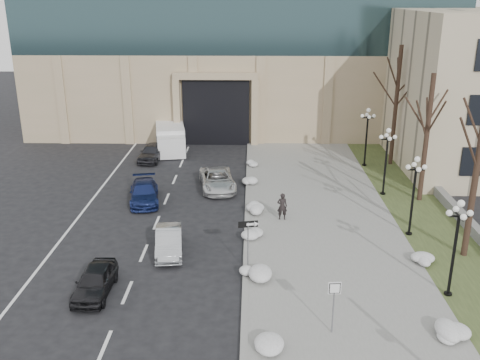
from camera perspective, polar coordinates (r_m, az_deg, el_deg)
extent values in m
cube|color=gray|center=(32.64, 8.71, -4.60)|extent=(9.00, 40.00, 0.12)
cube|color=gray|center=(32.36, 0.76, -4.57)|extent=(0.30, 40.00, 0.14)
cube|color=#364221|center=(34.11, 19.63, -4.50)|extent=(4.00, 40.00, 0.10)
cube|color=gray|center=(36.40, 21.74, -2.76)|extent=(0.50, 30.00, 0.70)
cube|color=tan|center=(58.34, 0.06, 10.25)|extent=(40.00, 20.00, 8.00)
cube|color=black|center=(49.76, -2.49, 7.48)|extent=(6.00, 2.50, 6.00)
cube|color=tan|center=(47.81, -2.65, 11.01)|extent=(7.50, 0.60, 0.60)
cube|color=tan|center=(48.75, -6.73, 7.12)|extent=(0.60, 0.60, 6.00)
cube|color=tan|center=(48.28, 1.59, 7.13)|extent=(0.60, 0.60, 6.00)
cube|color=black|center=(39.09, 23.43, 1.84)|extent=(1.40, 0.25, 2.00)
cube|color=black|center=(38.29, 24.12, 6.84)|extent=(1.40, 0.25, 2.00)
imported|color=black|center=(25.89, -15.21, -10.36)|extent=(1.52, 3.75, 1.28)
imported|color=#A8ACB0|center=(28.94, -7.60, -6.50)|extent=(1.89, 4.08, 1.29)
imported|color=navy|center=(36.05, -10.18, -1.32)|extent=(2.65, 4.79, 1.31)
imported|color=silver|center=(37.86, -2.43, 0.04)|extent=(3.09, 5.26, 1.38)
imported|color=#2C2C31|center=(44.99, -9.35, 2.95)|extent=(2.15, 4.29, 1.40)
imported|color=black|center=(32.48, 4.52, -2.82)|extent=(0.64, 0.43, 1.69)
cube|color=silver|center=(48.51, -7.47, 4.71)|extent=(3.34, 5.79, 2.18)
cube|color=silver|center=(45.38, -7.32, 3.56)|extent=(2.57, 2.13, 1.75)
cylinder|color=black|center=(45.74, -8.67, 2.84)|extent=(0.40, 0.80, 0.76)
cylinder|color=black|center=(45.79, -5.94, 2.98)|extent=(0.40, 0.80, 0.76)
cylinder|color=black|center=(50.26, -8.74, 4.33)|extent=(0.40, 0.80, 0.76)
cylinder|color=black|center=(50.31, -6.25, 4.45)|extent=(0.40, 0.80, 0.76)
cylinder|color=slate|center=(26.54, 0.86, -7.17)|extent=(0.06, 0.06, 2.67)
cube|color=black|center=(26.01, 0.87, -4.74)|extent=(0.96, 0.23, 0.33)
cube|color=white|center=(26.02, 1.21, -4.74)|extent=(0.46, 0.10, 0.12)
cone|color=white|center=(26.06, 1.77, -4.70)|extent=(0.27, 0.30, 0.27)
cylinder|color=slate|center=(22.32, 9.91, -13.44)|extent=(0.06, 0.06, 2.38)
cube|color=white|center=(21.82, 10.06, -11.28)|extent=(0.52, 0.08, 0.52)
cube|color=black|center=(21.79, 10.08, -11.32)|extent=(0.45, 0.04, 0.45)
cube|color=white|center=(21.79, 10.08, -11.32)|extent=(0.39, 0.04, 0.39)
ellipsoid|color=silver|center=(21.80, 2.14, -16.85)|extent=(1.10, 1.60, 0.36)
ellipsoid|color=silver|center=(26.50, 1.36, -9.73)|extent=(1.10, 1.60, 0.36)
ellipsoid|color=silver|center=(30.13, 1.53, -5.98)|extent=(1.10, 1.60, 0.36)
ellipsoid|color=silver|center=(33.68, 1.57, -3.16)|extent=(1.10, 1.60, 0.36)
ellipsoid|color=silver|center=(38.61, 1.22, -0.17)|extent=(1.10, 1.60, 0.36)
ellipsoid|color=silver|center=(42.91, 1.43, 1.84)|extent=(1.10, 1.60, 0.36)
ellipsoid|color=silver|center=(23.68, 22.00, -15.18)|extent=(1.10, 1.60, 0.36)
ellipsoid|color=silver|center=(29.29, 18.09, -7.78)|extent=(1.10, 1.60, 0.36)
cylinder|color=black|center=(26.81, 21.28, -11.31)|extent=(0.36, 0.36, 0.20)
cylinder|color=black|center=(25.94, 21.79, -7.67)|extent=(0.14, 0.14, 4.00)
cylinder|color=black|center=(25.15, 22.35, -3.59)|extent=(0.10, 0.90, 0.10)
cylinder|color=black|center=(25.15, 22.35, -3.59)|extent=(0.90, 0.10, 0.10)
sphere|color=silver|center=(24.93, 22.52, -2.32)|extent=(0.32, 0.32, 0.32)
sphere|color=silver|center=(25.26, 23.34, -3.26)|extent=(0.28, 0.28, 0.28)
sphere|color=silver|center=(24.93, 21.43, -3.29)|extent=(0.28, 0.28, 0.28)
sphere|color=silver|center=(25.48, 22.05, -2.89)|extent=(0.28, 0.28, 0.28)
sphere|color=silver|center=(24.70, 22.75, -3.67)|extent=(0.28, 0.28, 0.28)
cylinder|color=black|center=(32.28, 17.55, -5.53)|extent=(0.36, 0.36, 0.20)
cylinder|color=black|center=(31.56, 17.90, -2.40)|extent=(0.14, 0.14, 4.00)
cylinder|color=black|center=(30.91, 18.27, 1.05)|extent=(0.10, 0.90, 0.10)
cylinder|color=black|center=(30.91, 18.27, 1.05)|extent=(0.90, 0.10, 0.10)
sphere|color=silver|center=(30.74, 18.39, 2.12)|extent=(0.32, 0.32, 0.32)
sphere|color=silver|center=(31.00, 19.10, 1.31)|extent=(0.28, 0.28, 0.28)
sphere|color=silver|center=(30.74, 17.50, 1.33)|extent=(0.28, 0.28, 0.28)
sphere|color=silver|center=(31.28, 18.08, 1.57)|extent=(0.28, 0.28, 0.28)
sphere|color=silver|center=(30.46, 18.53, 1.06)|extent=(0.28, 0.28, 0.28)
cylinder|color=black|center=(38.07, 14.98, -1.46)|extent=(0.36, 0.36, 0.20)
cylinder|color=black|center=(37.46, 15.23, 1.26)|extent=(0.14, 0.14, 4.00)
cylinder|color=black|center=(36.92, 15.50, 4.21)|extent=(0.10, 0.90, 0.10)
cylinder|color=black|center=(36.92, 15.50, 4.21)|extent=(0.90, 0.10, 0.10)
sphere|color=silver|center=(36.77, 15.58, 5.12)|extent=(0.32, 0.32, 0.32)
sphere|color=silver|center=(36.99, 16.20, 4.42)|extent=(0.28, 0.28, 0.28)
sphere|color=silver|center=(36.77, 14.84, 4.46)|extent=(0.28, 0.28, 0.28)
sphere|color=silver|center=(37.30, 15.36, 4.62)|extent=(0.28, 0.28, 0.28)
sphere|color=silver|center=(36.46, 15.68, 4.26)|extent=(0.28, 0.28, 0.28)
cylinder|color=black|center=(44.06, 13.10, 1.53)|extent=(0.36, 0.36, 0.20)
cylinder|color=black|center=(43.54, 13.29, 3.91)|extent=(0.14, 0.14, 4.00)
cylinder|color=black|center=(43.07, 13.49, 6.48)|extent=(0.10, 0.90, 0.10)
cylinder|color=black|center=(43.07, 13.49, 6.48)|extent=(0.90, 0.10, 0.10)
sphere|color=silver|center=(42.95, 13.56, 7.26)|extent=(0.32, 0.32, 0.32)
sphere|color=silver|center=(43.14, 14.10, 6.65)|extent=(0.28, 0.28, 0.28)
sphere|color=silver|center=(42.95, 12.92, 6.69)|extent=(0.28, 0.28, 0.28)
sphere|color=silver|center=(43.47, 13.39, 6.80)|extent=(0.28, 0.28, 0.28)
sphere|color=silver|center=(42.61, 13.63, 6.54)|extent=(0.28, 0.28, 0.28)
cylinder|color=black|center=(29.27, 23.84, 0.39)|extent=(0.32, 0.32, 9.00)
cylinder|color=black|center=(36.54, 19.25, 4.09)|extent=(0.32, 0.32, 8.50)
cylinder|color=black|center=(43.91, 16.27, 7.48)|extent=(0.32, 0.32, 9.50)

